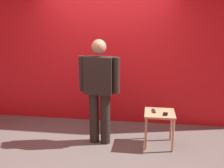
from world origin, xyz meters
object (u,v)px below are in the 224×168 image
standing_person (99,87)px  cell_phone (165,114)px  side_table (159,118)px  tv_remote (154,111)px

standing_person → cell_phone: size_ratio=11.79×
standing_person → side_table: bearing=1.9°
standing_person → side_table: 1.08m
cell_phone → tv_remote: 0.21m
cell_phone → side_table: bearing=144.2°
standing_person → cell_phone: (1.05, -0.05, -0.39)m
standing_person → cell_phone: bearing=-2.8°
standing_person → side_table: size_ratio=3.04×
side_table → cell_phone: 0.15m
side_table → cell_phone: (0.08, -0.08, 0.10)m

